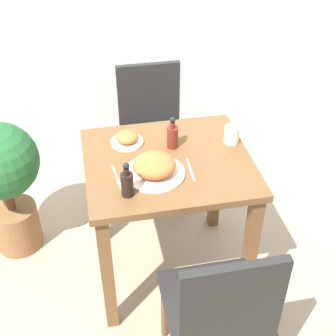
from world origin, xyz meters
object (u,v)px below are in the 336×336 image
Objects in this scene: food_plate at (154,167)px; sauce_bottle at (172,136)px; side_plate at (127,139)px; chair_far at (152,128)px; drink_cup at (232,135)px; condiment_bottle at (127,183)px; chair_near at (220,309)px; potted_plant_left at (4,176)px.

sauce_bottle is (0.13, 0.20, 0.02)m from food_plate.
chair_far is at bearing 68.27° from side_plate.
side_plate is 1.86× the size of drink_cup.
sauce_bottle and condiment_bottle have the same top height.
chair_near is 10.05× the size of drink_cup.
drink_cup is at bearing 23.58° from food_plate.
potted_plant_left is at bearing 166.94° from drink_cup.
chair_near reaches higher than side_plate.
side_plate is (-0.09, 0.28, -0.02)m from food_plate.
sauce_bottle is at bearing 57.99° from food_plate.
side_plate is 0.41m from condiment_bottle.
chair_far is 0.77m from drink_cup.
drink_cup is at bearing -109.06° from chair_near.
chair_near is 1.42m from chair_far.
drink_cup is (0.30, -0.64, 0.32)m from chair_far.
condiment_bottle is (-0.05, -0.40, 0.04)m from side_plate.
condiment_bottle is at bearing -139.16° from food_plate.
sauce_bottle is (-0.30, 0.02, 0.02)m from drink_cup.
side_plate is at bearing 160.42° from sauce_bottle.
chair_far is 5.40× the size of side_plate.
side_plate is (-0.22, -0.55, 0.30)m from chair_far.
chair_far is at bearing 22.05° from potted_plant_left.
chair_far is 0.89m from food_plate.
potted_plant_left is (-1.20, 0.28, -0.30)m from drink_cup.
sauce_bottle is at bearing -19.58° from side_plate.
condiment_bottle is (-0.14, -0.12, 0.02)m from food_plate.
chair_near is at bearing -57.34° from condiment_bottle.
potted_plant_left is (-0.63, 0.59, -0.32)m from condiment_bottle.
side_plate is 0.20× the size of potted_plant_left.
food_plate is 0.30m from side_plate.
food_plate is (-0.13, -0.83, 0.32)m from chair_far.
sauce_bottle reaches higher than side_plate.
drink_cup is 0.11× the size of potted_plant_left.
drink_cup is at bearing -13.06° from potted_plant_left.
sauce_bottle reaches higher than food_plate.
chair_far is 10.05× the size of drink_cup.
food_plate is 1.73× the size of side_plate.
condiment_bottle is (-0.27, -0.95, 0.34)m from chair_far.
condiment_bottle is at bearing -105.65° from chair_far.
sauce_bottle is 0.21× the size of potted_plant_left.
potted_plant_left is (-0.89, 0.26, -0.32)m from sauce_bottle.
chair_far is 3.13× the size of food_plate.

